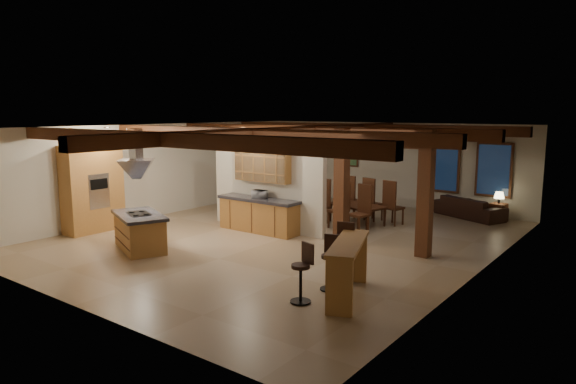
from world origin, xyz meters
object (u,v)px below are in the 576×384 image
sofa (470,207)px  bar_counter (348,260)px  kitchen_island (140,231)px  dining_table (356,214)px

sofa → bar_counter: 8.34m
sofa → bar_counter: size_ratio=1.10×
bar_counter → kitchen_island: bearing=-177.8°
dining_table → sofa: 3.78m
kitchen_island → bar_counter: (5.63, 0.21, 0.25)m
kitchen_island → dining_table: (2.77, 5.59, -0.16)m
kitchen_island → bar_counter: bearing=2.2°
dining_table → sofa: size_ratio=0.75×
dining_table → bar_counter: size_ratio=0.82×
sofa → kitchen_island: bearing=82.5°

